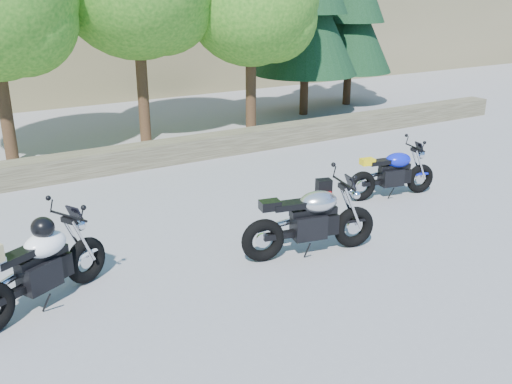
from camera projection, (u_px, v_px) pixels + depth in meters
ground at (279, 263)px, 8.25m from camera, size 90.00×90.00×0.00m
stone_wall at (145, 155)px, 12.61m from camera, size 22.00×0.55×0.50m
conifer_far at (352, 3)px, 18.28m from camera, size 2.82×2.82×6.27m
silver_bike at (311, 221)px, 8.38m from camera, size 2.11×0.73×1.07m
white_bike at (39, 265)px, 6.96m from camera, size 1.91×1.11×1.15m
blue_bike at (393, 174)px, 10.72m from camera, size 1.85×0.61×0.93m
backpack at (324, 189)px, 10.71m from camera, size 0.32×0.29×0.37m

